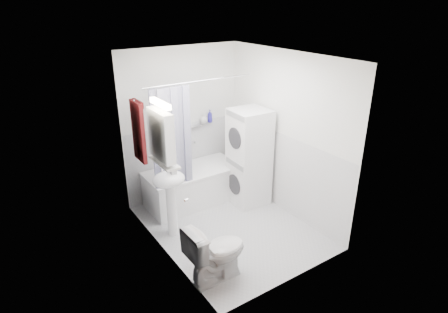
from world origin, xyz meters
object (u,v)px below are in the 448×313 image
sink (170,189)px  toilet (216,252)px  washer_dryer (249,158)px  bathtub (193,184)px

sink → toilet: size_ratio=1.44×
sink → toilet: (0.03, -1.08, -0.35)m
washer_dryer → toilet: bearing=-135.6°
bathtub → sink: bearing=-137.9°
sink → washer_dryer: 1.44m
washer_dryer → toilet: size_ratio=2.10×
toilet → sink: bearing=1.3°
sink → washer_dryer: bearing=6.1°
bathtub → toilet: toilet is taller
washer_dryer → toilet: (-1.40, -1.23, -0.41)m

